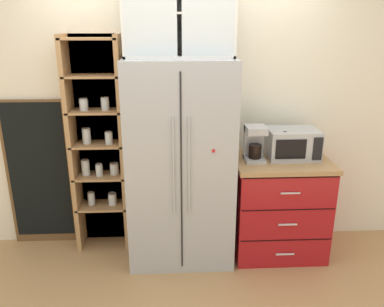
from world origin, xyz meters
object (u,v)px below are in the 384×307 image
Objects in this scene: microwave at (292,144)px; mug_cream at (284,157)px; coffee_maker at (254,143)px; chalkboard_menu at (39,174)px; bottle_amber at (284,148)px; refrigerator at (180,163)px.

microwave is 0.17m from mug_cream.
coffee_maker is at bearing 165.46° from mug_cream.
bottle_amber is at bearing -7.70° from chalkboard_menu.
microwave is (0.99, 0.06, 0.15)m from refrigerator.
chalkboard_menu is (-1.32, 0.29, -0.18)m from refrigerator.
microwave is 0.35m from coffee_maker.
mug_cream is (0.90, -0.04, 0.06)m from refrigerator.
coffee_maker is at bearing -173.09° from microwave.
mug_cream is 2.25m from chalkboard_menu.
coffee_maker is 1.18× the size of bottle_amber.
mug_cream is (0.25, -0.07, -0.11)m from coffee_maker.
refrigerator is 1.27× the size of chalkboard_menu.
microwave is 3.76× the size of mug_cream.
microwave is 2.35m from chalkboard_menu.
chalkboard_menu reaches higher than microwave.
refrigerator reaches higher than microwave.
refrigerator is 5.76× the size of coffee_maker.
chalkboard_menu is at bearing 174.42° from microwave.
chalkboard_menu is (-2.31, 0.23, -0.33)m from microwave.
mug_cream is 0.08× the size of chalkboard_menu.
coffee_maker is 2.65× the size of mug_cream.
coffee_maker reaches higher than bottle_amber.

